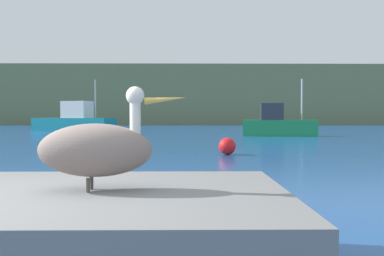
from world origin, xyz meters
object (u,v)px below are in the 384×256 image
Objects in this scene: pelican at (97,148)px; mooring_buoy at (227,146)px; fishing_boat_green at (278,124)px; fishing_boat_teal at (75,121)px.

mooring_buoy is (2.16, 11.26, -0.82)m from pelican.
pelican is 11.49m from mooring_buoy.
fishing_boat_green is at bearing 72.45° from pelican.
fishing_boat_teal reaches higher than mooring_buoy.
fishing_boat_teal is at bearing 103.40° from pelican.
fishing_boat_green is 14.21m from mooring_buoy.
fishing_boat_teal is 25.55m from mooring_buoy.
fishing_boat_green reaches higher than mooring_buoy.
pelican is 2.02× the size of mooring_buoy.
mooring_buoy is at bearing 77.18° from pelican.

